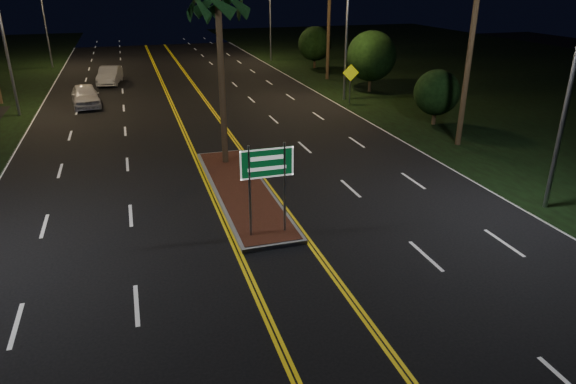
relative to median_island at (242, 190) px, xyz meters
name	(u,v)px	position (x,y,z in m)	size (l,w,h in m)	color
ground	(293,278)	(0.00, -7.00, -0.08)	(120.00, 120.00, 0.00)	black
grass_right	(528,78)	(30.00, 18.00, -0.08)	(40.00, 110.00, 0.01)	black
median_island	(242,190)	(0.00, 0.00, 0.00)	(2.25, 10.25, 0.17)	gray
highway_sign	(267,172)	(0.00, -4.20, 2.32)	(1.80, 0.08, 3.20)	gray
streetlight_left_mid	(8,24)	(-10.61, 17.00, 5.57)	(1.91, 0.44, 9.00)	gray
streetlight_left_far	(47,7)	(-10.61, 37.00, 5.57)	(1.91, 0.44, 9.00)	gray
streetlight_right_near	(567,59)	(10.61, -5.00, 5.57)	(1.91, 0.44, 9.00)	gray
streetlight_right_mid	(342,19)	(10.61, 15.00, 5.57)	(1.91, 0.44, 9.00)	gray
streetlight_right_far	(267,5)	(10.61, 35.00, 5.57)	(1.91, 0.44, 9.00)	gray
palm_median	(218,3)	(0.00, 3.50, 7.19)	(2.40, 2.40, 8.30)	#382819
shrub_near	(437,93)	(13.50, 7.00, 1.86)	(2.70, 2.70, 3.30)	#382819
shrub_mid	(371,56)	(14.00, 17.00, 2.64)	(3.78, 3.78, 4.62)	#382819
shrub_far	(315,44)	(13.80, 29.00, 2.25)	(3.24, 3.24, 3.96)	#382819
car_near	(85,94)	(-6.93, 18.36, 0.78)	(2.23, 5.20, 1.73)	silver
car_far	(110,74)	(-5.40, 26.28, 0.76)	(2.16, 5.03, 1.68)	silver
warning_sign	(350,78)	(10.80, 13.55, 1.74)	(1.15, 0.18, 2.76)	gray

